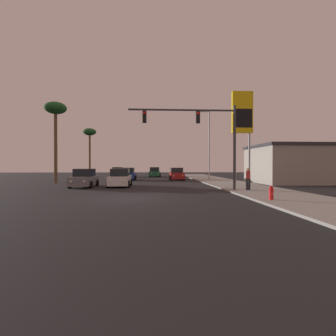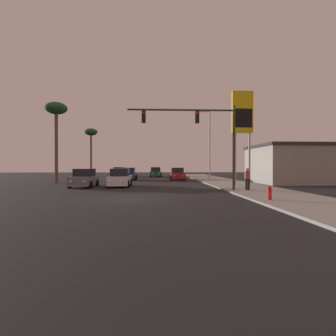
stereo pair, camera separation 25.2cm
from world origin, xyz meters
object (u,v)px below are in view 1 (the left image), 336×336
car_green (155,172)px  gas_station_sign (242,117)px  palm_tree_far (90,135)px  palm_tree_near (55,113)px  pedestrian_on_sidewalk (248,178)px  car_white (120,178)px  car_blue (128,174)px  street_lamp (208,141)px  fire_hydrant (271,193)px  traffic_light_mast (204,129)px  car_tan (118,172)px  car_red (177,174)px  car_grey (84,179)px

car_green → gas_station_sign: size_ratio=0.48×
palm_tree_far → palm_tree_near: palm_tree_near is taller
palm_tree_far → pedestrian_on_sidewalk: bearing=-57.6°
car_white → palm_tree_near: 11.63m
car_blue → street_lamp: 11.66m
gas_station_sign → pedestrian_on_sidewalk: gas_station_sign is taller
car_green → street_lamp: bearing=121.2°
gas_station_sign → palm_tree_far: (-20.48, 24.96, 1.15)m
car_green → fire_hydrant: size_ratio=5.72×
car_white → traffic_light_mast: size_ratio=0.52×
car_white → fire_hydrant: size_ratio=5.68×
gas_station_sign → palm_tree_near: (-19.44, 4.96, 1.24)m
fire_hydrant → palm_tree_near: (-17.27, 15.91, 7.37)m
car_green → palm_tree_near: size_ratio=0.48×
car_green → gas_station_sign: (8.34, -21.33, 5.86)m
palm_tree_far → fire_hydrant: bearing=-63.0°
car_green → gas_station_sign: 23.64m
pedestrian_on_sidewalk → palm_tree_near: palm_tree_near is taller
car_green → palm_tree_far: size_ratio=0.49×
street_lamp → palm_tree_near: 18.61m
fire_hydrant → palm_tree_near: 24.61m
car_tan → car_blue: size_ratio=1.00×
car_tan → car_green: bearing=179.6°
palm_tree_far → palm_tree_near: 20.03m
traffic_light_mast → palm_tree_near: size_ratio=0.91×
pedestrian_on_sidewalk → palm_tree_far: size_ratio=0.19×
car_red → traffic_light_mast: 16.62m
fire_hydrant → car_tan: bearing=111.3°
car_grey → traffic_light_mast: bearing=155.7°
car_tan → street_lamp: street_lamp is taller
car_blue → car_red: bearing=178.7°
palm_tree_near → car_tan: bearing=74.3°
car_blue → palm_tree_far: 17.54m
car_grey → palm_tree_near: bearing=-50.0°
car_grey → street_lamp: street_lamp is taller
gas_station_sign → car_grey: bearing=-178.6°
palm_tree_far → car_blue: bearing=-58.1°
palm_tree_near → traffic_light_mast: bearing=-33.9°
car_red → street_lamp: street_lamp is taller
car_green → car_blue: bearing=72.2°
gas_station_sign → fire_hydrant: gas_station_sign is taller
traffic_light_mast → pedestrian_on_sidewalk: 5.05m
car_blue → fire_hydrant: 24.33m
pedestrian_on_sidewalk → palm_tree_near: (-18.10, 10.21, 6.82)m
car_blue → palm_tree_far: (-8.49, 13.65, 7.01)m
car_tan → car_grey: 21.81m
car_tan → fire_hydrant: car_tan is taller
gas_station_sign → street_lamp: bearing=99.3°
car_blue → gas_station_sign: size_ratio=0.48×
car_grey → traffic_light_mast: 11.88m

